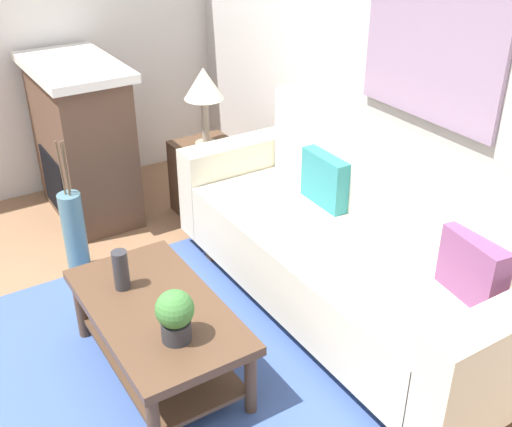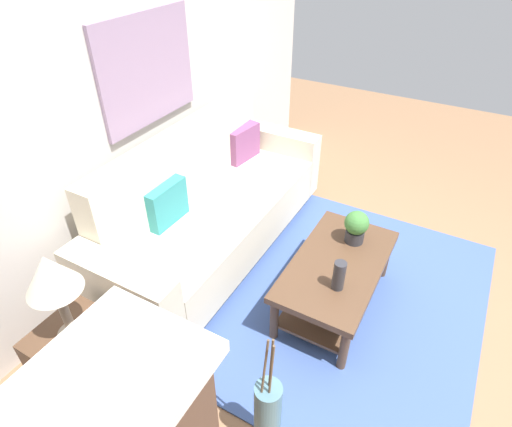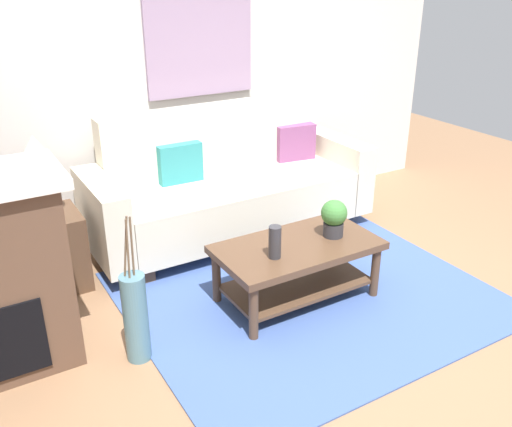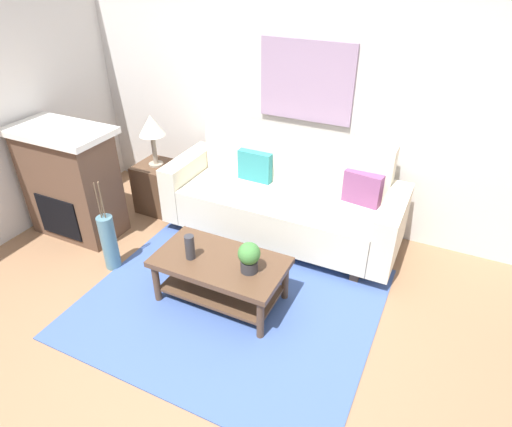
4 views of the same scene
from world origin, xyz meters
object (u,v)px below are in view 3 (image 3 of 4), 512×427
table_lamp (35,155)px  floor_vase (136,318)px  throw_pillow_plum (295,142)px  side_table (52,251)px  coffee_table (297,259)px  throw_pillow_teal (180,163)px  couch (229,188)px  framed_painting (200,48)px  potted_plant_tabletop (334,217)px  tabletop_vase (275,242)px

table_lamp → floor_vase: size_ratio=1.02×
throw_pillow_plum → side_table: bearing=-174.1°
coffee_table → throw_pillow_teal: bearing=102.7°
coffee_table → couch: bearing=85.5°
side_table → framed_painting: 2.02m
potted_plant_tabletop → table_lamp: (-1.68, 1.06, 0.42)m
potted_plant_tabletop → floor_vase: size_ratio=0.47×
floor_vase → side_table: bearing=102.2°
tabletop_vase → framed_painting: 1.98m
throw_pillow_plum → tabletop_vase: 1.73m
throw_pillow_teal → throw_pillow_plum: same height
table_lamp → framed_painting: 1.68m
table_lamp → side_table: bearing=0.0°
coffee_table → table_lamp: 1.87m
throw_pillow_teal → throw_pillow_plum: size_ratio=1.00×
throw_pillow_teal → potted_plant_tabletop: bearing=-66.3°
potted_plant_tabletop → side_table: (-1.68, 1.06, -0.29)m
floor_vase → framed_painting: (1.25, 1.67, 1.24)m
floor_vase → coffee_table: bearing=2.6°
coffee_table → framed_painting: framed_painting is taller
framed_painting → floor_vase: bearing=-127.0°
throw_pillow_teal → side_table: bearing=-168.3°
tabletop_vase → framed_painting: (0.32, 1.69, 0.98)m
throw_pillow_plum → tabletop_vase: bearing=-128.5°
coffee_table → framed_painting: size_ratio=1.15×
couch → throw_pillow_plum: bearing=9.4°
tabletop_vase → framed_painting: size_ratio=0.23×
side_table → table_lamp: table_lamp is taller
couch → side_table: bearing=-175.9°
potted_plant_tabletop → throw_pillow_plum: bearing=66.5°
tabletop_vase → floor_vase: 0.97m
tabletop_vase → couch: bearing=75.3°
throw_pillow_teal → floor_vase: 1.64m
couch → table_lamp: 1.60m
floor_vase → throw_pillow_teal: bearing=56.5°
side_table → framed_painting: bearing=21.0°
coffee_table → tabletop_vase: (-0.23, -0.08, 0.22)m
tabletop_vase → potted_plant_tabletop: bearing=6.5°
potted_plant_tabletop → framed_painting: size_ratio=0.27×
throw_pillow_plum → coffee_table: (-0.84, -1.27, -0.37)m
potted_plant_tabletop → framed_painting: 1.90m
floor_vase → potted_plant_tabletop: bearing=1.3°
tabletop_vase → potted_plant_tabletop: (0.51, 0.06, 0.03)m
potted_plant_tabletop → table_lamp: 2.03m
tabletop_vase → framed_painting: bearing=79.2°
side_table → framed_painting: (1.49, 0.57, 1.23)m
throw_pillow_teal → throw_pillow_plum: (1.13, 0.00, 0.00)m
throw_pillow_teal → tabletop_vase: throw_pillow_teal is taller
framed_painting → tabletop_vase: bearing=-100.8°
coffee_table → side_table: bearing=143.4°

